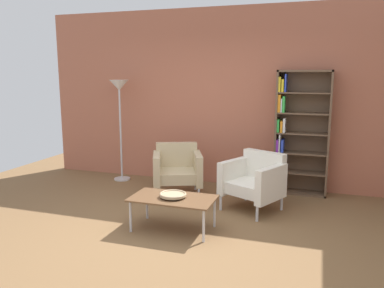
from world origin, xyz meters
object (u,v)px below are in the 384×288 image
at_px(coffee_table_low, 173,200).
at_px(armchair_spare_guest, 255,180).
at_px(bookshelf_tall, 298,133).
at_px(decorative_bowl, 173,195).
at_px(armchair_corner_red, 177,169).
at_px(floor_lamp_torchiere, 119,97).

distance_m(coffee_table_low, armchair_spare_guest, 1.30).
xyz_separation_m(bookshelf_tall, decorative_bowl, (-1.29, -1.98, -0.51)).
bearing_deg(armchair_corner_red, armchair_spare_guest, -34.86).
relative_size(bookshelf_tall, decorative_bowl, 5.94).
xyz_separation_m(bookshelf_tall, armchair_corner_red, (-1.72, -0.69, -0.53)).
distance_m(bookshelf_tall, floor_lamp_torchiere, 3.00).
height_order(decorative_bowl, floor_lamp_torchiere, floor_lamp_torchiere).
height_order(coffee_table_low, armchair_corner_red, armchair_corner_red).
bearing_deg(decorative_bowl, armchair_spare_guest, 51.79).
height_order(bookshelf_tall, floor_lamp_torchiere, bookshelf_tall).
height_order(bookshelf_tall, armchair_spare_guest, bookshelf_tall).
height_order(coffee_table_low, floor_lamp_torchiere, floor_lamp_torchiere).
bearing_deg(bookshelf_tall, armchair_spare_guest, -117.12).
xyz_separation_m(armchair_corner_red, armchair_spare_guest, (1.23, -0.26, 0.00)).
bearing_deg(coffee_table_low, armchair_spare_guest, 51.79).
relative_size(coffee_table_low, floor_lamp_torchiere, 0.57).
bearing_deg(armchair_spare_guest, armchair_corner_red, -166.31).
bearing_deg(decorative_bowl, coffee_table_low, 0.00).
bearing_deg(floor_lamp_torchiere, armchair_spare_guest, -17.34).
distance_m(armchair_corner_red, armchair_spare_guest, 1.26).
distance_m(decorative_bowl, armchair_corner_red, 1.35).
bearing_deg(armchair_corner_red, bookshelf_tall, -0.82).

